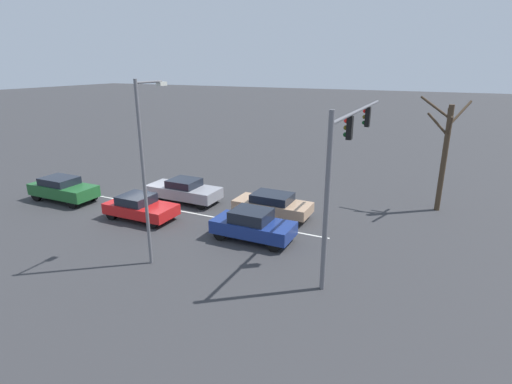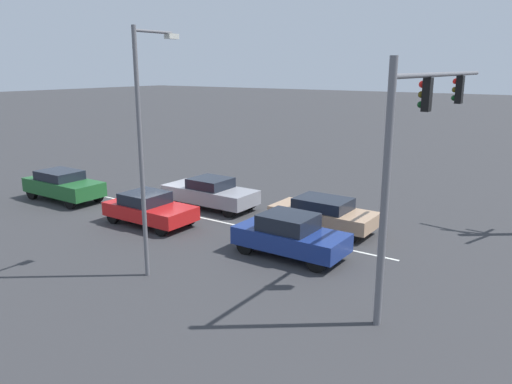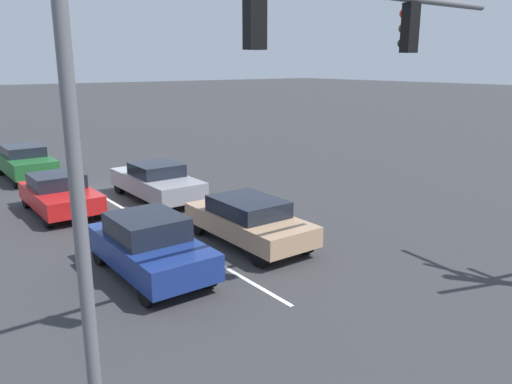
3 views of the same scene
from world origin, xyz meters
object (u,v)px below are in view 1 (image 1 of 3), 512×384
at_px(car_navy_midlane_front, 253,225).
at_px(bare_tree_near, 445,150).
at_px(car_tan_leftlane_front, 272,204).
at_px(car_gray_leftlane_second, 184,190).
at_px(traffic_signal_gantry, 347,150).
at_px(car_darkgreen_midlane_third, 63,189).
at_px(car_red_midlane_second, 140,207).
at_px(street_lamp_right_shoulder, 146,162).

relative_size(car_navy_midlane_front, bare_tree_near, 0.62).
bearing_deg(car_tan_leftlane_front, car_gray_leftlane_second, -90.03).
relative_size(car_gray_leftlane_second, traffic_signal_gantry, 0.50).
bearing_deg(car_darkgreen_midlane_third, car_navy_midlane_front, 89.51).
height_order(car_red_midlane_second, bare_tree_near, bare_tree_near).
height_order(car_navy_midlane_front, car_red_midlane_second, car_navy_midlane_front).
bearing_deg(car_darkgreen_midlane_third, bare_tree_near, 111.53).
relative_size(car_tan_leftlane_front, car_gray_leftlane_second, 0.93).
distance_m(car_gray_leftlane_second, bare_tree_near, 15.74).
xyz_separation_m(car_gray_leftlane_second, car_red_midlane_second, (3.54, -0.47, -0.04)).
relative_size(traffic_signal_gantry, bare_tree_near, 1.43).
bearing_deg(car_darkgreen_midlane_third, street_lamp_right_shoulder, 68.94).
bearing_deg(car_darkgreen_midlane_third, car_red_midlane_second, 87.09).
xyz_separation_m(car_tan_leftlane_front, car_gray_leftlane_second, (-0.00, -6.10, 0.01)).
distance_m(car_gray_leftlane_second, traffic_signal_gantry, 12.21).
xyz_separation_m(street_lamp_right_shoulder, bare_tree_near, (-12.54, 11.02, -0.85)).
distance_m(car_darkgreen_midlane_third, street_lamp_right_shoulder, 11.86).
xyz_separation_m(car_darkgreen_midlane_third, traffic_signal_gantry, (0.35, 17.89, 4.17)).
distance_m(car_gray_leftlane_second, car_red_midlane_second, 3.57).
relative_size(car_red_midlane_second, car_darkgreen_midlane_third, 0.91).
bearing_deg(traffic_signal_gantry, car_darkgreen_midlane_third, -91.11).
height_order(car_darkgreen_midlane_third, bare_tree_near, bare_tree_near).
xyz_separation_m(car_darkgreen_midlane_third, bare_tree_near, (-8.50, 21.54, 2.84)).
height_order(car_navy_midlane_front, street_lamp_right_shoulder, street_lamp_right_shoulder).
height_order(car_tan_leftlane_front, bare_tree_near, bare_tree_near).
height_order(car_tan_leftlane_front, street_lamp_right_shoulder, street_lamp_right_shoulder).
distance_m(car_darkgreen_midlane_third, bare_tree_near, 23.33).
xyz_separation_m(car_darkgreen_midlane_third, street_lamp_right_shoulder, (4.05, 10.52, 3.70)).
bearing_deg(car_gray_leftlane_second, car_tan_leftlane_front, 89.97).
distance_m(car_tan_leftlane_front, bare_tree_near, 10.38).
xyz_separation_m(car_navy_midlane_front, bare_tree_near, (-8.61, 8.07, 2.87)).
height_order(street_lamp_right_shoulder, bare_tree_near, street_lamp_right_shoulder).
distance_m(car_red_midlane_second, street_lamp_right_shoulder, 6.64).
distance_m(car_gray_leftlane_second, street_lamp_right_shoulder, 8.89).
bearing_deg(traffic_signal_gantry, car_gray_leftlane_second, -108.07).
height_order(car_gray_leftlane_second, bare_tree_near, bare_tree_near).
height_order(car_navy_midlane_front, traffic_signal_gantry, traffic_signal_gantry).
distance_m(car_tan_leftlane_front, car_red_midlane_second, 7.45).
bearing_deg(car_tan_leftlane_front, car_red_midlane_second, -61.70).
bearing_deg(car_gray_leftlane_second, street_lamp_right_shoulder, 25.81).
height_order(car_tan_leftlane_front, car_navy_midlane_front, car_navy_midlane_front).
bearing_deg(traffic_signal_gantry, car_red_midlane_second, -90.07).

